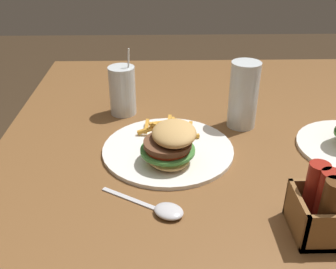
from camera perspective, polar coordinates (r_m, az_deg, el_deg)
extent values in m
cube|color=brown|center=(0.97, 9.48, -3.79)|extent=(1.42, 1.18, 0.03)
cylinder|color=brown|center=(1.74, -12.52, -3.19)|extent=(0.07, 0.07, 0.75)
cylinder|color=brown|center=(1.84, 21.20, -2.64)|extent=(0.07, 0.07, 0.75)
cylinder|color=white|center=(0.96, 0.00, -2.18)|extent=(0.32, 0.32, 0.01)
ellipsoid|color=tan|center=(0.90, -0.05, -3.20)|extent=(0.15, 0.13, 0.03)
cylinder|color=#428438|center=(0.89, -0.05, -2.28)|extent=(0.16, 0.16, 0.01)
cylinder|color=red|center=(0.89, -0.05, -1.86)|extent=(0.13, 0.13, 0.01)
cylinder|color=brown|center=(0.88, -0.05, -1.31)|extent=(0.14, 0.14, 0.01)
ellipsoid|color=tan|center=(0.87, 0.86, 0.20)|extent=(0.15, 0.14, 0.05)
cube|color=gold|center=(0.99, 0.59, 0.62)|extent=(0.05, 0.08, 0.02)
cube|color=gold|center=(0.96, 0.09, -1.60)|extent=(0.03, 0.07, 0.01)
cube|color=gold|center=(1.01, -0.63, 1.71)|extent=(0.02, 0.08, 0.01)
cube|color=gold|center=(1.00, -0.33, 0.91)|extent=(0.02, 0.07, 0.03)
cube|color=gold|center=(1.05, 2.37, 1.33)|extent=(0.07, 0.03, 0.03)
cube|color=gold|center=(0.97, -0.27, -0.79)|extent=(0.09, 0.01, 0.01)
cube|color=gold|center=(1.01, -2.23, 0.89)|extent=(0.01, 0.08, 0.03)
cube|color=gold|center=(1.02, 0.97, 1.43)|extent=(0.06, 0.02, 0.02)
cube|color=gold|center=(0.99, 2.62, -0.29)|extent=(0.01, 0.07, 0.01)
cube|color=gold|center=(1.06, 0.18, 1.89)|extent=(0.06, 0.02, 0.01)
cube|color=gold|center=(1.04, -3.13, 1.11)|extent=(0.06, 0.01, 0.02)
cube|color=gold|center=(0.99, 2.63, -0.13)|extent=(0.08, 0.02, 0.03)
cube|color=gold|center=(0.96, 0.64, -0.96)|extent=(0.01, 0.08, 0.02)
cube|color=gold|center=(1.05, 0.94, 1.48)|extent=(0.01, 0.06, 0.01)
cube|color=gold|center=(1.01, 3.19, 0.27)|extent=(0.07, 0.02, 0.03)
cube|color=gold|center=(0.99, 0.58, 1.07)|extent=(0.07, 0.03, 0.02)
cube|color=gold|center=(0.99, -0.91, 0.01)|extent=(0.09, 0.03, 0.02)
cylinder|color=silver|center=(1.06, 10.90, 5.65)|extent=(0.08, 0.08, 0.18)
cylinder|color=#C67F23|center=(1.07, 10.83, 4.93)|extent=(0.07, 0.07, 0.15)
cylinder|color=silver|center=(1.13, -6.63, 6.35)|extent=(0.08, 0.08, 0.14)
cylinder|color=#EFA819|center=(1.14, -6.57, 5.39)|extent=(0.07, 0.07, 0.10)
cylinder|color=white|center=(1.11, -5.81, 7.44)|extent=(0.03, 0.02, 0.19)
ellipsoid|color=silver|center=(0.77, 0.11, -11.07)|extent=(0.07, 0.08, 0.02)
cube|color=silver|center=(0.81, -5.56, -9.28)|extent=(0.08, 0.12, 0.00)
cube|color=brown|center=(0.79, 20.72, -12.72)|extent=(0.11, 0.09, 0.01)
cube|color=brown|center=(0.80, 19.95, -8.48)|extent=(0.01, 0.09, 0.08)
cube|color=brown|center=(0.73, 22.55, -13.23)|extent=(0.01, 0.09, 0.08)
cube|color=brown|center=(0.75, 18.08, -11.00)|extent=(0.11, 0.01, 0.08)
cylinder|color=maroon|center=(0.76, 20.47, -7.85)|extent=(0.04, 0.04, 0.12)
cylinder|color=maroon|center=(0.75, 21.97, -8.94)|extent=(0.04, 0.04, 0.12)
cylinder|color=#512D14|center=(0.73, 22.49, -10.16)|extent=(0.04, 0.04, 0.12)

